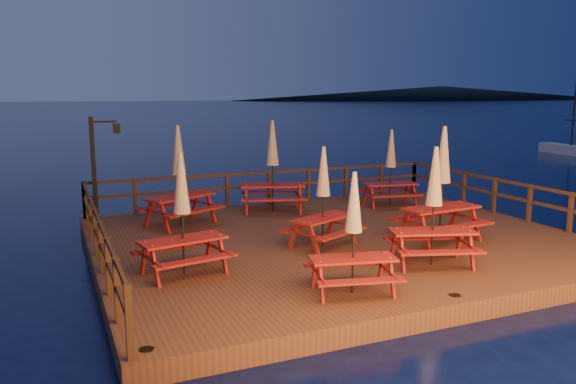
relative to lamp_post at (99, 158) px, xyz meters
name	(u,v)px	position (x,y,z in m)	size (l,w,h in m)	color
ground	(337,252)	(5.39, -4.55, -2.20)	(500.00, 500.00, 0.00)	black
deck	(337,244)	(5.39, -4.55, -2.00)	(12.00, 10.00, 0.40)	#4E2A19
deck_piles	(337,263)	(5.39, -4.55, -2.50)	(11.44, 9.44, 1.40)	#362211
railing	(308,196)	(5.39, -2.77, -1.03)	(11.80, 9.75, 1.10)	#362211
lamp_post	(99,158)	(0.00, 0.00, 0.00)	(0.85, 0.18, 3.00)	black
headland_right	(442,93)	(190.39, 225.45, 1.30)	(230.40, 86.40, 7.00)	black
sailboat	(576,151)	(30.24, 9.06, -1.89)	(2.03, 6.17, 9.03)	silver
picnic_table_0	(323,195)	(4.64, -5.22, -0.53)	(2.13, 1.98, 2.43)	maroon
picnic_table_1	(442,182)	(7.61, -5.87, -0.30)	(2.14, 1.82, 2.87)	maroon
picnic_table_2	(179,174)	(1.96, -1.67, -0.34)	(2.47, 2.31, 2.80)	maroon
picnic_table_3	(391,167)	(8.89, -1.66, -0.50)	(1.99, 1.75, 2.50)	maroon
picnic_table_4	(182,212)	(1.07, -5.98, -0.49)	(1.99, 1.75, 2.50)	maroon
picnic_table_5	(273,165)	(5.03, -0.94, -0.32)	(2.39, 2.17, 2.84)	maroon
picnic_table_6	(434,204)	(6.15, -7.45, -0.46)	(2.16, 1.96, 2.57)	maroon
picnic_table_7	(353,231)	(3.72, -8.28, -0.61)	(1.85, 1.63, 2.28)	maroon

